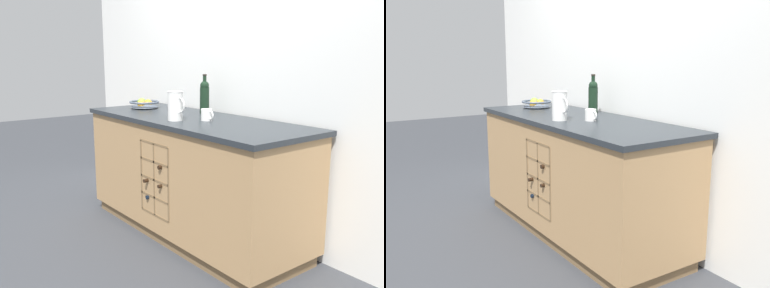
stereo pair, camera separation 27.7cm
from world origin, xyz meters
TOP-DOWN VIEW (x-y plane):
  - ground_plane at (0.00, 0.00)m, footprint 14.00×14.00m
  - back_wall at (0.00, 0.42)m, footprint 4.40×0.06m
  - kitchen_island at (0.00, -0.00)m, footprint 2.00×0.75m
  - fruit_bowl at (-0.71, 0.02)m, footprint 0.26×0.26m
  - white_pitcher at (0.04, -0.18)m, footprint 0.17×0.11m
  - ceramic_mug at (0.19, -0.01)m, footprint 0.12×0.08m
  - standing_wine_bottle at (-0.12, 0.22)m, footprint 0.08×0.08m

SIDE VIEW (x-z plane):
  - ground_plane at x=0.00m, z-range 0.00..0.00m
  - kitchen_island at x=0.00m, z-range 0.01..0.93m
  - fruit_bowl at x=-0.71m, z-range 0.92..1.01m
  - ceramic_mug at x=0.19m, z-range 0.92..1.01m
  - white_pitcher at x=0.04m, z-range 0.92..1.13m
  - standing_wine_bottle at x=-0.12m, z-range 0.90..1.22m
  - back_wall at x=0.00m, z-range 0.00..2.55m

